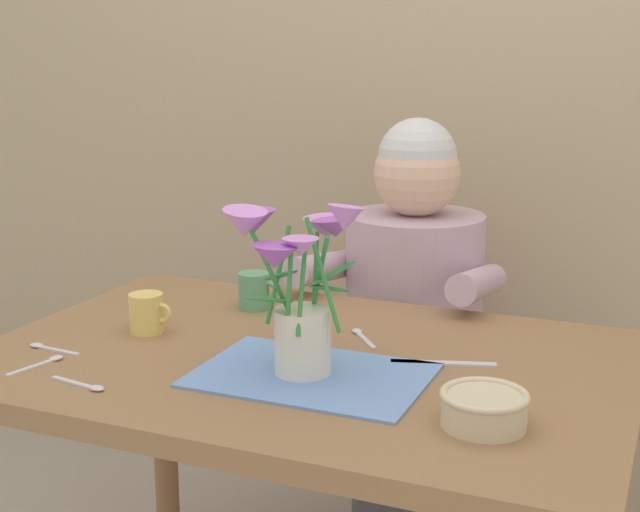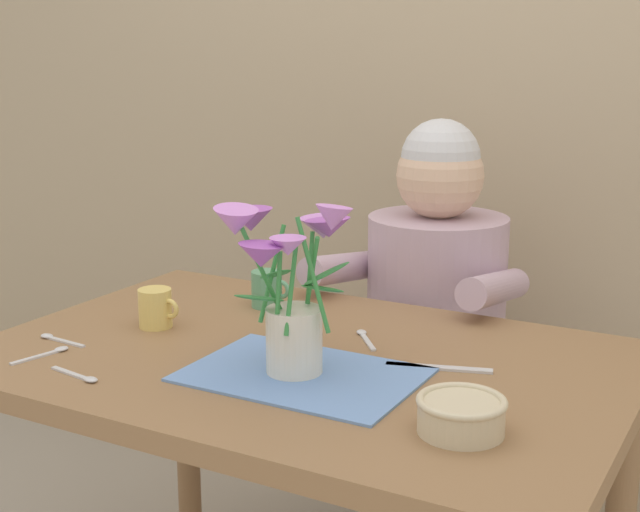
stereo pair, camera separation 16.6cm
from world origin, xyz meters
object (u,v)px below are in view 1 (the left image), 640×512
Objects in this scene: coffee_cup at (255,291)px; tea_cup at (146,314)px; dinner_knife at (443,363)px; ceramic_bowl at (484,407)px; flower_vase at (297,280)px; seated_person at (412,346)px.

coffee_cup is 0.27m from tea_cup.
tea_cup is at bearing -117.32° from coffee_cup.
coffee_cup is at bearing 141.51° from dinner_knife.
tea_cup reaches higher than ceramic_bowl.
flower_vase is 0.41m from tea_cup.
coffee_cup is (-0.25, -0.38, 0.22)m from seated_person.
coffee_cup reaches higher than ceramic_bowl.
ceramic_bowl is at bearing -14.44° from flower_vase.
coffee_cup reaches higher than dinner_knife.
tea_cup is (-0.12, -0.24, 0.00)m from coffee_cup.
seated_person is at bearing 94.61° from dinner_knife.
dinner_knife is at bearing 32.90° from flower_vase.
tea_cup is at bearing 167.67° from dinner_knife.
seated_person reaches higher than tea_cup.
tea_cup is at bearing 166.00° from ceramic_bowl.
dinner_knife is 2.04× the size of coffee_cup.
flower_vase is 0.31m from dinner_knife.
coffee_cup is at bearing -123.69° from seated_person.
seated_person is 12.20× the size of tea_cup.
seated_person is 0.64m from dinner_knife.
flower_vase is at bearing -52.35° from coffee_cup.
tea_cup reaches higher than dinner_knife.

